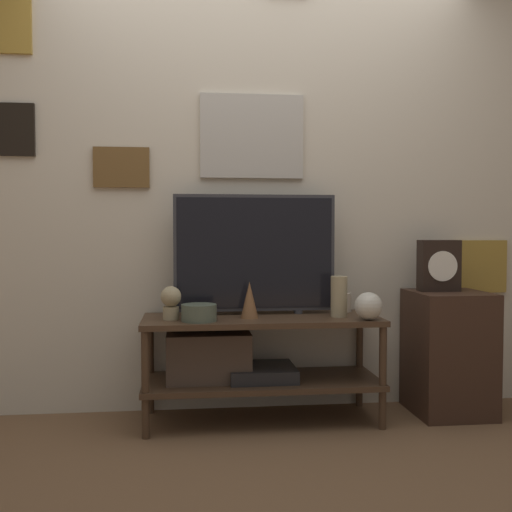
{
  "coord_description": "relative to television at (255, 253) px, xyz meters",
  "views": [
    {
      "loc": [
        -0.4,
        -2.92,
        1.04
      ],
      "look_at": [
        -0.03,
        0.28,
        0.9
      ],
      "focal_mm": 42.0,
      "sensor_mm": 36.0,
      "label": 1
    }
  ],
  "objects": [
    {
      "name": "ground_plane",
      "position": [
        0.03,
        -0.39,
        -0.91
      ],
      "size": [
        12.0,
        12.0,
        0.0
      ],
      "primitive_type": "plane",
      "color": "brown"
    },
    {
      "name": "wall_back",
      "position": [
        0.02,
        0.18,
        0.44
      ],
      "size": [
        6.4,
        0.08,
        2.7
      ],
      "color": "beige",
      "rests_on": "ground_plane"
    },
    {
      "name": "media_console",
      "position": [
        -0.09,
        -0.11,
        -0.55
      ],
      "size": [
        1.28,
        0.48,
        0.57
      ],
      "color": "#422D1E",
      "rests_on": "ground_plane"
    },
    {
      "name": "television",
      "position": [
        0.0,
        0.0,
        0.0
      ],
      "size": [
        0.9,
        0.05,
        0.67
      ],
      "color": "#333338",
      "rests_on": "media_console"
    },
    {
      "name": "vase_round_glass",
      "position": [
        0.57,
        -0.28,
        -0.27
      ],
      "size": [
        0.15,
        0.15,
        0.15
      ],
      "color": "beige",
      "rests_on": "media_console"
    },
    {
      "name": "vase_wide_bowl",
      "position": [
        -0.32,
        -0.22,
        -0.3
      ],
      "size": [
        0.18,
        0.18,
        0.09
      ],
      "color": "#4C5647",
      "rests_on": "media_console"
    },
    {
      "name": "vase_slim_bronze",
      "position": [
        -0.04,
        -0.14,
        -0.25
      ],
      "size": [
        0.1,
        0.1,
        0.19
      ],
      "color": "brown",
      "rests_on": "media_console"
    },
    {
      "name": "vase_tall_ceramic",
      "position": [
        0.44,
        -0.15,
        -0.23
      ],
      "size": [
        0.09,
        0.09,
        0.22
      ],
      "color": "tan",
      "rests_on": "media_console"
    },
    {
      "name": "candle_jar",
      "position": [
        0.52,
        0.05,
        -0.29
      ],
      "size": [
        0.09,
        0.09,
        0.11
      ],
      "color": "#C1B29E",
      "rests_on": "media_console"
    },
    {
      "name": "decorative_bust",
      "position": [
        -0.46,
        -0.15,
        -0.24
      ],
      "size": [
        0.11,
        0.11,
        0.18
      ],
      "color": "tan",
      "rests_on": "media_console"
    },
    {
      "name": "side_table",
      "position": [
        1.1,
        -0.09,
        -0.57
      ],
      "size": [
        0.41,
        0.44,
        0.69
      ],
      "color": "#382319",
      "rests_on": "ground_plane"
    },
    {
      "name": "mantel_clock",
      "position": [
        1.05,
        -0.05,
        -0.07
      ],
      "size": [
        0.23,
        0.11,
        0.29
      ],
      "color": "black",
      "rests_on": "side_table"
    }
  ]
}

